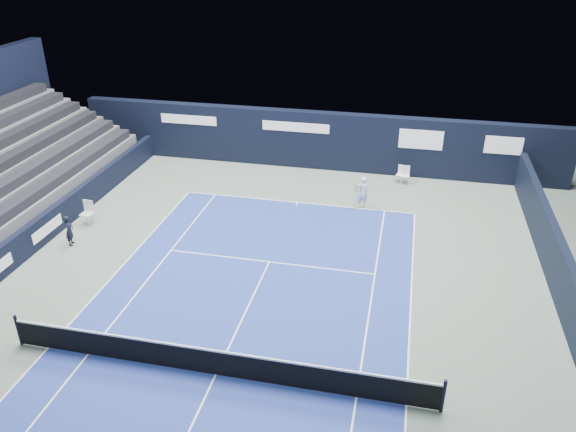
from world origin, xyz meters
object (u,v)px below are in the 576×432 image
object	(u,v)px
line_judge_chair	(88,211)
tennis_player	(362,192)
folding_chair_back_a	(401,171)
folding_chair_back_b	(405,173)
tennis_net	(215,362)

from	to	relation	value
line_judge_chair	tennis_player	xyz separation A→B (m)	(11.60, 4.23, 0.16)
folding_chair_back_a	tennis_player	size ratio (longest dim) A/B	0.57
folding_chair_back_b	tennis_net	bearing A→B (deg)	-110.40
tennis_net	folding_chair_back_b	bearing A→B (deg)	72.27
folding_chair_back_a	tennis_player	world-z (taller)	tennis_player
folding_chair_back_a	folding_chair_back_b	distance (m)	0.28
folding_chair_back_a	folding_chair_back_b	xyz separation A→B (m)	(0.21, -0.17, -0.06)
folding_chair_back_a	tennis_net	distance (m)	16.21
tennis_net	tennis_player	size ratio (longest dim) A/B	8.43
tennis_player	folding_chair_back_a	bearing A→B (deg)	64.01
folding_chair_back_a	tennis_net	size ratio (longest dim) A/B	0.07
folding_chair_back_b	tennis_net	world-z (taller)	tennis_net
folding_chair_back_b	line_judge_chair	world-z (taller)	line_judge_chair
line_judge_chair	folding_chair_back_b	bearing A→B (deg)	31.96
tennis_net	tennis_player	world-z (taller)	tennis_player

